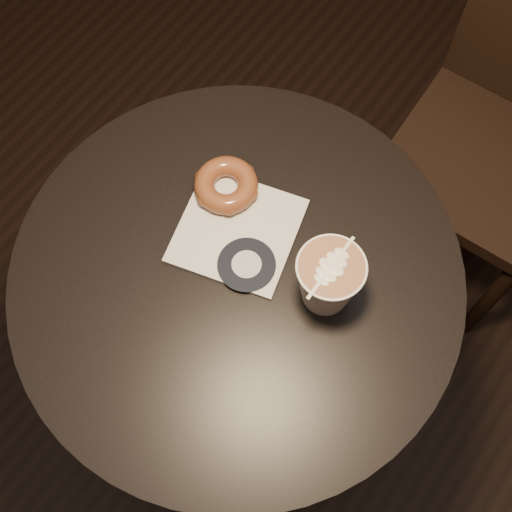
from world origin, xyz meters
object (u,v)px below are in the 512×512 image
at_px(cafe_table, 239,315).
at_px(doughnut, 226,185).
at_px(pastry_bag, 237,231).
at_px(latte_cup, 328,281).

bearing_deg(cafe_table, doughnut, 133.25).
height_order(pastry_bag, latte_cup, latte_cup).
relative_size(pastry_bag, doughnut, 1.75).
height_order(pastry_bag, doughnut, doughnut).
distance_m(pastry_bag, latte_cup, 0.18).
distance_m(pastry_bag, doughnut, 0.07).
bearing_deg(doughnut, pastry_bag, -39.55).
bearing_deg(latte_cup, cafe_table, -157.34).
relative_size(cafe_table, doughnut, 7.38).
height_order(cafe_table, latte_cup, latte_cup).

